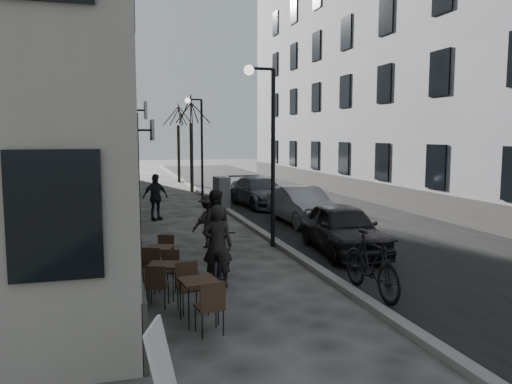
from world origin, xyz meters
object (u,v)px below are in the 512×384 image
streetlamp_far (198,136)px  bistro_set_b (164,277)px  sign_board (165,379)px  car_far (260,192)px  bistro_set_c (159,259)px  tree_far (178,114)px  tree_near (191,109)px  bistro_set_a (199,296)px  pedestrian_far (155,197)px  pedestrian_mid (208,221)px  bicycle (218,261)px  pedestrian_near (214,224)px  car_mid (302,206)px  car_near (343,228)px  moped (371,264)px  streetlamp_near (267,136)px  utility_cabinet (222,193)px

streetlamp_far → bistro_set_b: (-3.27, -15.81, -2.74)m
sign_board → car_far: bearing=88.9°
bistro_set_c → tree_far: bearing=100.7°
tree_near → bistro_set_a: bearing=-98.1°
tree_far → car_far: 13.71m
bistro_set_c → pedestrian_far: pedestrian_far is taller
streetlamp_far → pedestrian_far: (-2.71, -6.45, -2.28)m
tree_far → pedestrian_mid: tree_far is taller
bicycle → pedestrian_far: bearing=-70.9°
pedestrian_near → pedestrian_mid: pedestrian_near is taller
bistro_set_b → car_mid: size_ratio=0.35×
car_near → car_far: bearing=93.3°
sign_board → pedestrian_mid: pedestrian_mid is taller
bistro_set_c → sign_board: 5.68m
car_far → streetlamp_far: bearing=112.9°
car_far → car_mid: bearing=-92.8°
sign_board → pedestrian_near: pedestrian_near is taller
tree_far → sign_board: tree_far is taller
bistro_set_a → car_mid: 9.95m
pedestrian_near → moped: bearing=135.0°
pedestrian_mid → car_mid: size_ratio=0.38×
bistro_set_c → moped: size_ratio=0.69×
bicycle → car_mid: car_mid is taller
sign_board → pedestrian_near: size_ratio=0.61×
bistro_set_c → car_mid: 7.90m
streetlamp_far → pedestrian_mid: size_ratio=3.34×
pedestrian_far → bistro_set_c: bearing=-118.3°
streetlamp_near → tree_near: 15.08m
bistro_set_b → pedestrian_far: (0.56, 9.36, 0.46)m
tree_far → pedestrian_near: bearing=-94.6°
sign_board → utility_cabinet: 16.13m
bistro_set_a → bistro_set_c: bistro_set_a is taller
bistro_set_a → sign_board: 2.88m
streetlamp_near → moped: streetlamp_near is taller
bicycle → pedestrian_mid: size_ratio=1.33×
streetlamp_far → pedestrian_mid: bearing=-98.0°
tree_near → car_mid: 12.59m
pedestrian_far → bistro_set_b: bearing=-117.9°
bistro_set_b → pedestrian_far: bearing=104.2°
tree_near → streetlamp_far: bearing=-91.4°
tree_near → sign_board: 23.68m
pedestrian_far → moped: bearing=-96.0°
car_near → utility_cabinet: bearing=105.0°
utility_cabinet → car_mid: 4.83m
bistro_set_c → car_mid: size_ratio=0.36×
moped → car_mid: bearing=77.3°
streetlamp_near → car_mid: (2.32, 3.27, -2.49)m
streetlamp_far → tree_near: size_ratio=0.89×
bistro_set_c → car_near: bearing=31.5°
streetlamp_far → tree_far: bearing=89.5°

